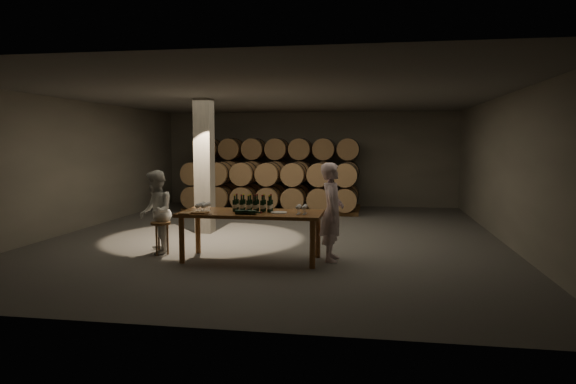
% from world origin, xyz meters
% --- Properties ---
extents(room, '(12.00, 12.00, 12.00)m').
position_xyz_m(room, '(-1.80, 0.20, 1.60)').
color(room, '#585552').
rests_on(room, ground).
extents(tasting_table, '(2.60, 1.10, 0.90)m').
position_xyz_m(tasting_table, '(0.00, -2.50, 0.80)').
color(tasting_table, brown).
rests_on(tasting_table, ground).
extents(barrel_stack_back, '(5.48, 0.95, 2.31)m').
position_xyz_m(barrel_stack_back, '(-0.96, 5.20, 1.20)').
color(barrel_stack_back, brown).
rests_on(barrel_stack_back, ground).
extents(barrel_stack_front, '(5.48, 0.95, 1.57)m').
position_xyz_m(barrel_stack_front, '(-0.96, 3.80, 0.83)').
color(barrel_stack_front, brown).
rests_on(barrel_stack_front, ground).
extents(bottle_cluster, '(0.73, 0.23, 0.32)m').
position_xyz_m(bottle_cluster, '(0.02, -2.44, 1.01)').
color(bottle_cluster, black).
rests_on(bottle_cluster, tasting_table).
extents(lying_bottles, '(0.48, 0.08, 0.08)m').
position_xyz_m(lying_bottles, '(-0.00, -2.86, 0.94)').
color(lying_bottles, black).
rests_on(lying_bottles, tasting_table).
extents(glass_cluster_left, '(0.19, 0.41, 0.17)m').
position_xyz_m(glass_cluster_left, '(-0.87, -2.63, 1.02)').
color(glass_cluster_left, silver).
rests_on(glass_cluster_left, tasting_table).
extents(glass_cluster_right, '(0.19, 0.30, 0.16)m').
position_xyz_m(glass_cluster_right, '(0.94, -2.60, 1.01)').
color(glass_cluster_right, silver).
rests_on(glass_cluster_right, tasting_table).
extents(plate, '(0.30, 0.30, 0.02)m').
position_xyz_m(plate, '(0.53, -2.56, 0.91)').
color(plate, silver).
rests_on(plate, tasting_table).
extents(notebook_near, '(0.27, 0.22, 0.03)m').
position_xyz_m(notebook_near, '(-0.85, -2.87, 0.92)').
color(notebook_near, olive).
rests_on(notebook_near, tasting_table).
extents(notebook_corner, '(0.21, 0.26, 0.02)m').
position_xyz_m(notebook_corner, '(-1.09, -2.94, 0.91)').
color(notebook_corner, olive).
rests_on(notebook_corner, tasting_table).
extents(pen, '(0.14, 0.03, 0.01)m').
position_xyz_m(pen, '(-0.68, -2.95, 0.91)').
color(pen, black).
rests_on(pen, tasting_table).
extents(stool, '(0.38, 0.38, 0.63)m').
position_xyz_m(stool, '(-1.84, -2.31, 0.52)').
color(stool, brown).
rests_on(stool, ground).
extents(person_man, '(0.43, 0.66, 1.80)m').
position_xyz_m(person_man, '(1.46, -2.27, 0.90)').
color(person_man, silver).
rests_on(person_man, ground).
extents(person_woman, '(0.89, 0.98, 1.63)m').
position_xyz_m(person_woman, '(-1.98, -2.22, 0.81)').
color(person_woman, white).
rests_on(person_woman, ground).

